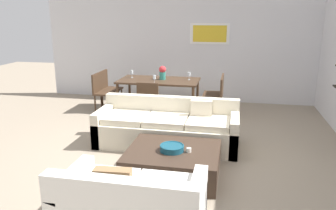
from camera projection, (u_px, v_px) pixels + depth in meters
The scene contains 17 objects.
ground_plane at pixel (165, 152), 5.51m from camera, with size 18.00×18.00×0.00m, color gray.
back_wall_unit at pixel (206, 48), 8.43m from camera, with size 8.40×0.09×2.70m.
sofa_beige at pixel (168, 129), 5.75m from camera, with size 2.40×0.90×0.78m.
loveseat_white at pixel (131, 207), 3.43m from camera, with size 1.47×0.90×0.78m.
coffee_table at pixel (173, 162), 4.69m from camera, with size 1.27×1.08×0.38m.
decorative_bowl at pixel (172, 148), 4.59m from camera, with size 0.34×0.34×0.08m.
candle_jar at pixel (189, 150), 4.55m from camera, with size 0.07×0.07×0.06m, color silver.
dining_table at pixel (159, 83), 7.60m from camera, with size 1.80×0.97×0.75m.
dining_chair_left_near at pixel (101, 90), 7.69m from camera, with size 0.44×0.44×0.88m.
dining_chair_foot at pixel (149, 100), 6.81m from camera, with size 0.44×0.44×0.88m.
dining_chair_left_far at pixel (108, 86), 8.10m from camera, with size 0.44×0.44×0.88m.
dining_chair_right_far at pixel (217, 91), 7.60m from camera, with size 0.44×0.44×0.88m.
dining_chair_right_near at pixel (216, 95), 7.19m from camera, with size 0.44×0.44×0.88m.
wine_glass_right_far at pixel (189, 74), 7.54m from camera, with size 0.07×0.07×0.18m.
wine_glass_foot at pixel (154, 78), 7.15m from camera, with size 0.06×0.06×0.18m.
wine_glass_left_far at pixel (132, 72), 7.79m from camera, with size 0.07×0.07×0.18m.
centerpiece_vase at pixel (162, 72), 7.57m from camera, with size 0.16×0.16×0.31m.
Camera 1 is at (1.05, -5.00, 2.21)m, focal length 35.89 mm.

